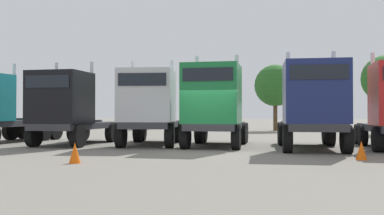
# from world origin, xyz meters

# --- Properties ---
(ground) EXTENTS (200.00, 200.00, 0.00)m
(ground) POSITION_xyz_m (0.00, 0.00, 0.00)
(ground) COLOR slate
(semi_truck_black) EXTENTS (2.69, 6.19, 4.06)m
(semi_truck_black) POSITION_xyz_m (-7.08, 1.92, 1.79)
(semi_truck_black) COLOR #333338
(semi_truck_black) RESTS_ON ground
(semi_truck_silver) EXTENTS (3.44, 6.35, 4.13)m
(semi_truck_silver) POSITION_xyz_m (-3.18, 2.59, 1.85)
(semi_truck_silver) COLOR #333338
(semi_truck_silver) RESTS_ON ground
(semi_truck_green) EXTENTS (2.75, 5.80, 4.27)m
(semi_truck_green) POSITION_xyz_m (-0.06, 2.41, 1.94)
(semi_truck_green) COLOR #333338
(semi_truck_green) RESTS_ON ground
(semi_truck_navy) EXTENTS (3.01, 6.33, 4.20)m
(semi_truck_navy) POSITION_xyz_m (4.21, 1.77, 1.90)
(semi_truck_navy) COLOR #333338
(semi_truck_navy) RESTS_ON ground
(traffic_cone_near) EXTENTS (0.36, 0.36, 0.64)m
(traffic_cone_near) POSITION_xyz_m (-3.14, -4.51, 0.32)
(traffic_cone_near) COLOR #F2590C
(traffic_cone_near) RESTS_ON ground
(traffic_cone_mid) EXTENTS (0.36, 0.36, 0.63)m
(traffic_cone_mid) POSITION_xyz_m (5.62, -1.42, 0.31)
(traffic_cone_mid) COLOR #F2590C
(traffic_cone_mid) RESTS_ON ground
(oak_far_left) EXTENTS (2.86, 2.86, 4.66)m
(oak_far_left) POSITION_xyz_m (-10.10, 23.14, 3.21)
(oak_far_left) COLOR #4C3823
(oak_far_left) RESTS_ON ground
(oak_far_centre) EXTENTS (3.64, 3.64, 5.81)m
(oak_far_centre) POSITION_xyz_m (1.86, 21.33, 3.97)
(oak_far_centre) COLOR #4C3823
(oak_far_centre) RESTS_ON ground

